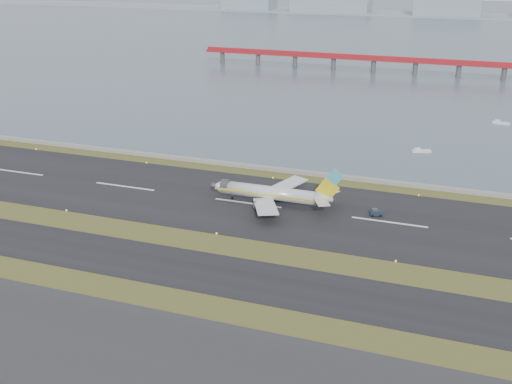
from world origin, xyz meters
TOP-DOWN VIEW (x-y plane):
  - ground at (0.00, 0.00)m, footprint 1000.00×1000.00m
  - apron_strip at (0.00, -55.00)m, footprint 1000.00×50.00m
  - taxiway_strip at (0.00, -12.00)m, footprint 1000.00×18.00m
  - runway_strip at (0.00, 30.00)m, footprint 1000.00×45.00m
  - seawall at (0.00, 60.00)m, footprint 1000.00×2.50m
  - bay_water at (0.00, 460.00)m, footprint 1400.00×800.00m
  - red_pier at (20.00, 250.00)m, footprint 260.00×5.00m
  - far_shoreline at (13.62, 620.00)m, footprint 1400.00×80.00m
  - airliner at (7.09, 31.47)m, footprint 38.52×32.89m
  - pushback_tug at (35.82, 33.27)m, footprint 3.61×2.75m
  - workboat_near at (40.59, 96.95)m, footprint 7.06×4.29m
  - workboat_far at (67.06, 148.31)m, footprint 7.17×3.43m

SIDE VIEW (x-z plane):
  - ground at x=0.00m, z-range 0.00..0.00m
  - bay_water at x=0.00m, z-range -0.65..0.65m
  - apron_strip at x=0.00m, z-range 0.00..0.10m
  - taxiway_strip at x=0.00m, z-range 0.00..0.10m
  - runway_strip at x=0.00m, z-range 0.00..0.10m
  - seawall at x=0.00m, z-range 0.00..1.00m
  - workboat_near at x=40.59m, z-range -0.30..1.34m
  - workboat_far at x=67.06m, z-range -0.31..1.36m
  - pushback_tug at x=35.82m, z-range -0.03..2.02m
  - airliner at x=7.09m, z-range -2.94..9.86m
  - far_shoreline at x=13.62m, z-range -24.18..36.32m
  - red_pier at x=20.00m, z-range 2.18..12.38m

